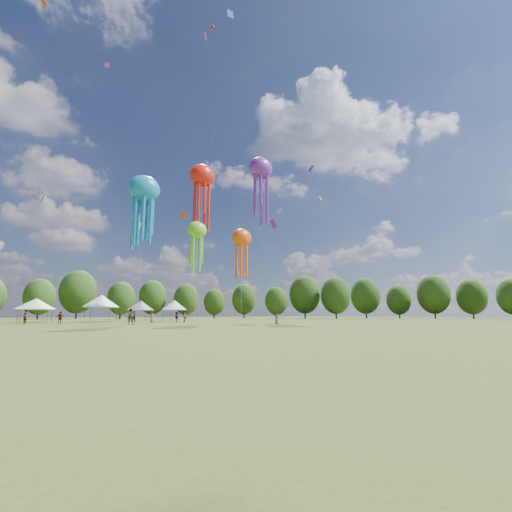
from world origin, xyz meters
TOP-DOWN VIEW (x-y plane):
  - ground at (0.00, 0.00)m, footprint 300.00×300.00m
  - spectator_near at (-2.74, 35.31)m, footprint 1.10×0.97m
  - spectators_far at (3.41, 43.96)m, footprint 24.90×24.42m
  - festival_tents at (-5.31, 55.23)m, footprint 41.30×10.75m
  - show_kites at (8.21, 40.19)m, footprint 53.82×15.16m
  - small_kites at (-0.16, 41.41)m, footprint 70.83×58.13m
  - treeline at (-3.87, 62.51)m, footprint 201.57×95.24m

SIDE VIEW (x-z plane):
  - ground at x=0.00m, z-range 0.00..0.00m
  - spectators_far at x=3.41m, z-range -0.05..1.75m
  - spectator_near at x=-2.74m, z-range 0.00..1.91m
  - festival_tents at x=-5.31m, z-range 0.91..5.34m
  - treeline at x=-3.87m, z-range -0.17..13.26m
  - show_kites at x=8.21m, z-range 5.04..37.24m
  - small_kites at x=-0.16m, z-range 10.31..51.10m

